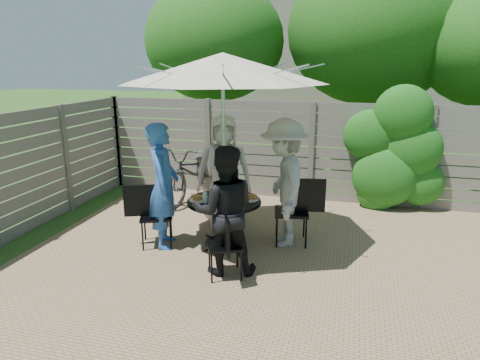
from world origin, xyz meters
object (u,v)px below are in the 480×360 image
(person_right, at_px, (284,183))
(glass_right, at_px, (242,193))
(plate_front, at_px, (224,207))
(glass_left, at_px, (205,198))
(plate_back, at_px, (224,191))
(chair_left, at_px, (156,228))
(glass_front, at_px, (232,201))
(plate_right, at_px, (250,198))
(bicycle, at_px, (193,171))
(person_left, at_px, (164,186))
(plate_left, at_px, (198,199))
(coffee_cup, at_px, (231,191))
(glass_back, at_px, (217,190))
(person_front, at_px, (224,211))
(syrup_jug, at_px, (220,193))
(person_back, at_px, (224,171))
(patio_table, at_px, (224,214))
(chair_back, at_px, (224,205))
(chair_right, at_px, (292,224))
(umbrella, at_px, (223,68))
(chair_front, at_px, (225,258))

(person_right, bearing_deg, glass_right, -100.42)
(plate_front, xyz_separation_m, glass_left, (-0.32, 0.17, 0.05))
(glass_right, bearing_deg, plate_back, 152.98)
(chair_left, height_order, glass_front, chair_left)
(plate_right, relative_size, bicycle, 0.13)
(person_left, xyz_separation_m, glass_front, (0.97, 0.03, -0.14))
(person_right, bearing_deg, chair_left, -89.96)
(plate_left, distance_m, coffee_cup, 0.51)
(glass_back, distance_m, glass_right, 0.40)
(person_front, xyz_separation_m, syrup_jug, (-0.32, 0.82, -0.05))
(person_front, height_order, plate_front, person_front)
(glass_back, relative_size, syrup_jug, 0.88)
(person_back, relative_size, glass_left, 12.57)
(plate_left, distance_m, glass_right, 0.63)
(glass_right, bearing_deg, chair_left, -157.56)
(patio_table, distance_m, glass_back, 0.39)
(patio_table, xyz_separation_m, plate_front, (0.11, -0.34, 0.23))
(plate_left, bearing_deg, bicycle, 112.93)
(patio_table, height_order, chair_back, chair_back)
(chair_left, bearing_deg, person_left, -4.64)
(patio_table, relative_size, chair_right, 1.32)
(plate_left, relative_size, bicycle, 0.13)
(person_right, distance_m, plate_front, 0.93)
(umbrella, distance_m, chair_left, 2.38)
(person_left, relative_size, chair_right, 1.81)
(person_front, relative_size, plate_right, 6.18)
(glass_back, bearing_deg, person_back, 97.06)
(plate_back, bearing_deg, bicycle, 124.49)
(patio_table, height_order, syrup_jug, syrup_jug)
(glass_front, relative_size, coffee_cup, 1.17)
(glass_back, distance_m, bicycle, 2.04)
(syrup_jug, distance_m, coffee_cup, 0.23)
(person_left, relative_size, person_right, 0.97)
(chair_front, distance_m, glass_right, 1.20)
(chair_back, height_order, person_back, person_back)
(plate_left, relative_size, glass_right, 1.86)
(patio_table, relative_size, bicycle, 0.64)
(glass_front, bearing_deg, coffee_cup, 108.07)
(person_back, relative_size, plate_right, 6.77)
(person_back, distance_m, plate_left, 0.92)
(chair_front, relative_size, glass_back, 6.04)
(patio_table, relative_size, plate_front, 4.93)
(person_left, distance_m, glass_right, 1.10)
(person_back, xyz_separation_m, person_left, (-0.54, -1.04, -0.00))
(glass_front, bearing_deg, umbrella, 129.48)
(plate_right, height_order, glass_left, glass_left)
(patio_table, distance_m, plate_left, 0.43)
(patio_table, xyz_separation_m, syrup_jug, (-0.07, 0.03, 0.28))
(chair_left, height_order, plate_front, chair_left)
(plate_back, bearing_deg, coffee_cup, -36.98)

